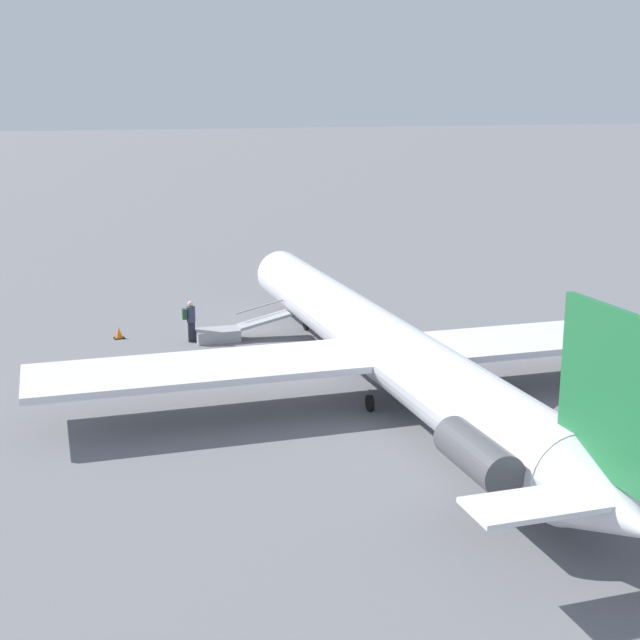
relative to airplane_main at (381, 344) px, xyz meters
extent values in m
plane|color=slate|center=(0.86, -0.08, -1.73)|extent=(600.00, 600.00, 0.00)
cylinder|color=silver|center=(0.86, -0.08, -0.02)|extent=(25.32, 4.69, 2.21)
cone|color=silver|center=(14.62, -1.45, -0.02)|extent=(2.63, 2.40, 2.17)
cone|color=silver|center=(-13.12, 1.30, -0.02)|extent=(3.08, 2.44, 2.17)
cube|color=#1E6B38|center=(-12.55, 1.24, 2.31)|extent=(3.10, 0.48, 3.54)
cube|color=silver|center=(-12.86, 1.28, 0.21)|extent=(1.93, 6.29, 0.11)
cube|color=silver|center=(0.23, 6.41, -0.18)|extent=(4.57, 10.89, 0.22)
cube|color=silver|center=(-1.03, -6.33, -0.18)|extent=(4.57, 10.89, 0.22)
cylinder|color=#4C4C51|center=(-9.96, 2.55, 0.15)|extent=(2.74, 1.25, 1.00)
cylinder|color=#4C4C51|center=(-10.26, -0.54, 0.15)|extent=(2.74, 1.25, 1.00)
cylinder|color=black|center=(9.01, -0.89, -1.46)|extent=(0.56, 0.19, 0.55)
cylinder|color=#4C4C51|center=(9.01, -0.89, -1.10)|extent=(0.10, 0.10, 0.17)
cylinder|color=black|center=(-1.55, 1.15, -1.46)|extent=(0.56, 0.19, 0.55)
cylinder|color=#4C4C51|center=(-1.55, 1.15, -1.10)|extent=(0.10, 0.10, 0.17)
cylinder|color=black|center=(-1.75, -0.83, -1.46)|extent=(0.56, 0.19, 0.55)
cylinder|color=#4C4C51|center=(-1.75, -0.83, -1.10)|extent=(0.10, 0.10, 0.17)
cube|color=#99999E|center=(8.79, 3.20, -1.48)|extent=(1.27, 1.90, 0.50)
cube|color=#99999E|center=(8.59, 1.21, -0.98)|extent=(1.12, 2.30, 0.61)
cube|color=#99999E|center=(9.04, 1.17, -0.48)|extent=(0.28, 2.21, 0.55)
cube|color=#23232D|center=(9.09, 4.24, -1.30)|extent=(0.23, 0.30, 0.85)
cylinder|color=#33384C|center=(9.09, 4.24, -0.55)|extent=(0.36, 0.36, 0.65)
sphere|color=beige|center=(9.09, 4.24, -0.11)|extent=(0.24, 0.24, 0.24)
cube|color=#23472D|center=(9.11, 4.50, -0.52)|extent=(0.30, 0.21, 0.44)
cube|color=black|center=(10.81, 6.94, -1.71)|extent=(0.44, 0.44, 0.03)
cone|color=orange|center=(10.81, 6.94, -1.49)|extent=(0.34, 0.34, 0.48)
camera|label=1|loc=(-26.12, 13.31, 8.03)|focal=50.00mm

